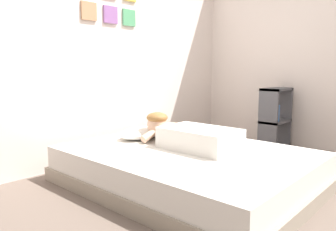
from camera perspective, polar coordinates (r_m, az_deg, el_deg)
ground_plane at (r=2.82m, az=9.44°, el=-12.32°), size 11.69×11.69×0.00m
back_wall at (r=3.67m, az=-10.54°, el=12.25°), size 3.84×0.12×2.50m
side_wall_right at (r=4.52m, az=21.25°, el=11.03°), size 0.10×5.89×2.50m
bed at (r=2.81m, az=3.27°, el=-9.04°), size 1.51×2.02×0.31m
pillow at (r=3.20m, az=-4.51°, el=-3.00°), size 0.52×0.32×0.11m
person_lying at (r=2.85m, az=3.34°, el=-3.36°), size 0.43×0.92×0.27m
coffee_cup at (r=3.23m, az=0.18°, el=-3.19°), size 0.12×0.09×0.07m
cell_phone at (r=2.96m, az=4.84°, el=-4.93°), size 0.07×0.14×0.01m
bookshelf at (r=4.24m, az=18.21°, el=-0.42°), size 0.45×0.24×0.75m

